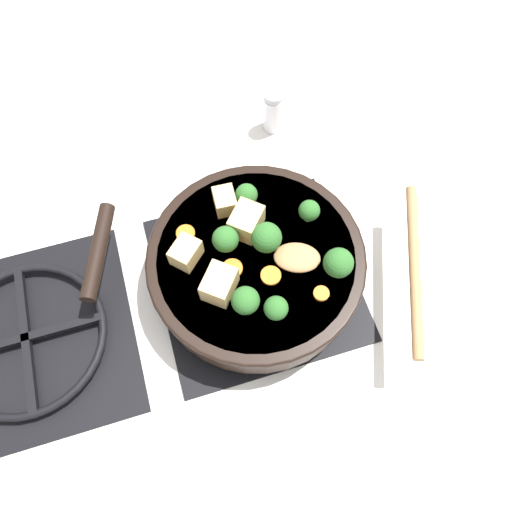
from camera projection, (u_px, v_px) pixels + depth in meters
The scene contains 21 objects.
ground_plane at pixel (256, 279), 0.81m from camera, with size 2.40×2.40×0.00m, color white.
front_burner_grate at pixel (256, 276), 0.80m from camera, with size 0.31×0.31×0.03m.
rear_burner_grate at pixel (28, 340), 0.75m from camera, with size 0.31×0.31×0.03m.
skillet_pan at pixel (255, 264), 0.75m from camera, with size 0.33×0.42×0.06m.
wooden_spoon at pixel (367, 263), 0.72m from camera, with size 0.25×0.25×0.02m.
tofu_cube_center_large at pixel (219, 284), 0.69m from camera, with size 0.05×0.04×0.04m, color #DBB770.
tofu_cube_near_handle at pixel (247, 221), 0.73m from camera, with size 0.05×0.04×0.04m, color #DBB770.
tofu_cube_east_chunk at pixel (225, 201), 0.75m from camera, with size 0.04×0.03×0.03m, color #DBB770.
tofu_cube_west_chunk at pixel (186, 253), 0.71m from camera, with size 0.04×0.03×0.03m, color #DBB770.
broccoli_floret_near_spoon at pixel (275, 309), 0.67m from camera, with size 0.03×0.03×0.04m.
broccoli_floret_center_top at pixel (246, 195), 0.75m from camera, with size 0.03×0.03×0.04m.
broccoli_floret_east_rim at pixel (338, 263), 0.69m from camera, with size 0.04×0.04×0.05m.
broccoli_floret_west_rim at pixel (225, 239), 0.71m from camera, with size 0.04×0.04×0.05m.
broccoli_floret_north_edge at pixel (245, 301), 0.67m from camera, with size 0.04×0.04×0.05m.
broccoli_floret_south_cluster at pixel (266, 238), 0.71m from camera, with size 0.04×0.04×0.05m.
broccoli_floret_mid_floret at pixel (309, 211), 0.74m from camera, with size 0.03×0.03×0.04m.
carrot_slice_orange_thin at pixel (232, 268), 0.72m from camera, with size 0.03×0.03×0.01m, color orange.
carrot_slice_near_center at pixel (271, 276), 0.71m from camera, with size 0.03×0.03×0.01m, color orange.
carrot_slice_edge_slice at pixel (321, 293), 0.70m from camera, with size 0.02×0.02×0.01m, color orange.
carrot_slice_under_broccoli at pixel (186, 233), 0.74m from camera, with size 0.03×0.03×0.01m, color orange.
salt_shaker at pixel (273, 111), 0.90m from camera, with size 0.04×0.04×0.09m.
Camera 1 is at (-0.30, 0.09, 0.75)m, focal length 35.00 mm.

